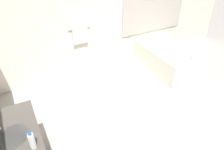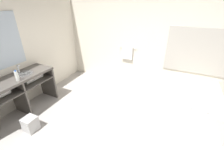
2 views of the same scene
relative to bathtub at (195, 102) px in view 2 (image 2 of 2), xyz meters
The scene contains 8 objects.
ground_plane 2.17m from the bathtub, 137.94° to the right, with size 16.00×16.00×0.00m, color #A8A39E.
wall_back_with_blinds 2.02m from the bathtub, 152.81° to the left, with size 7.40×0.13×2.70m.
wall_left_with_mirror 4.22m from the bathtub, 159.33° to the right, with size 0.08×7.40×2.70m.
vanity_counter 3.87m from the bathtub, 155.06° to the right, with size 0.58×1.59×0.89m.
sink_faucet 3.97m from the bathtub, 158.92° to the right, with size 0.09×0.04×0.18m.
bathtub is the anchor object (origin of this frame).
water_bottle_2 3.78m from the bathtub, 153.24° to the right, with size 0.06×0.06×0.22m.
waste_bin 3.48m from the bathtub, 146.20° to the right, with size 0.24×0.24×0.30m.
Camera 2 is at (1.09, -1.79, 2.31)m, focal length 24.00 mm.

